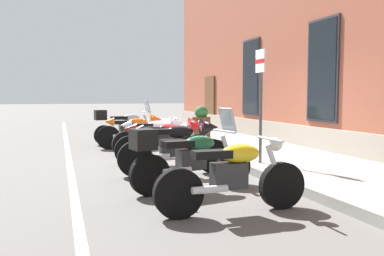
{
  "coord_description": "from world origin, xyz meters",
  "views": [
    {
      "loc": [
        8.67,
        -3.37,
        1.48
      ],
      "look_at": [
        -0.93,
        -0.3,
        0.69
      ],
      "focal_mm": 38.63,
      "sensor_mm": 36.0,
      "label": 1
    }
  ],
  "objects_px": {
    "motorcycle_silver_touring": "(124,126)",
    "motorcycle_red_sport": "(169,139)",
    "motorcycle_white_sport": "(157,134)",
    "motorcycle_black_sport": "(179,144)",
    "motorcycle_yellow_naked": "(234,176)",
    "motorcycle_orange_sport": "(136,129)",
    "parking_sign": "(261,89)",
    "motorcycle_green_touring": "(187,157)",
    "barrel_planter": "(201,125)"
  },
  "relations": [
    {
      "from": "motorcycle_green_touring",
      "to": "motorcycle_yellow_naked",
      "type": "height_order",
      "value": "motorcycle_green_touring"
    },
    {
      "from": "motorcycle_green_touring",
      "to": "motorcycle_yellow_naked",
      "type": "xyz_separation_m",
      "value": [
        1.34,
        0.2,
        -0.06
      ]
    },
    {
      "from": "parking_sign",
      "to": "barrel_planter",
      "type": "xyz_separation_m",
      "value": [
        -4.62,
        0.36,
        -1.02
      ]
    },
    {
      "from": "motorcycle_yellow_naked",
      "to": "parking_sign",
      "type": "height_order",
      "value": "parking_sign"
    },
    {
      "from": "motorcycle_green_touring",
      "to": "barrel_planter",
      "type": "height_order",
      "value": "motorcycle_green_touring"
    },
    {
      "from": "motorcycle_green_touring",
      "to": "motorcycle_yellow_naked",
      "type": "bearing_deg",
      "value": 8.57
    },
    {
      "from": "motorcycle_silver_touring",
      "to": "motorcycle_red_sport",
      "type": "xyz_separation_m",
      "value": [
        4.05,
        0.36,
        -0.01
      ]
    },
    {
      "from": "motorcycle_silver_touring",
      "to": "motorcycle_white_sport",
      "type": "distance_m",
      "value": 2.7
    },
    {
      "from": "parking_sign",
      "to": "barrel_planter",
      "type": "height_order",
      "value": "parking_sign"
    },
    {
      "from": "motorcycle_green_touring",
      "to": "parking_sign",
      "type": "distance_m",
      "value": 2.53
    },
    {
      "from": "motorcycle_orange_sport",
      "to": "motorcycle_green_touring",
      "type": "height_order",
      "value": "motorcycle_green_touring"
    },
    {
      "from": "motorcycle_white_sport",
      "to": "motorcycle_black_sport",
      "type": "xyz_separation_m",
      "value": [
        2.55,
        -0.15,
        0.03
      ]
    },
    {
      "from": "motorcycle_red_sport",
      "to": "parking_sign",
      "type": "relative_size",
      "value": 0.95
    },
    {
      "from": "motorcycle_white_sport",
      "to": "motorcycle_green_touring",
      "type": "bearing_deg",
      "value": -5.94
    },
    {
      "from": "motorcycle_orange_sport",
      "to": "motorcycle_black_sport",
      "type": "relative_size",
      "value": 0.95
    },
    {
      "from": "motorcycle_red_sport",
      "to": "motorcycle_yellow_naked",
      "type": "relative_size",
      "value": 1.06
    },
    {
      "from": "motorcycle_yellow_naked",
      "to": "barrel_planter",
      "type": "height_order",
      "value": "barrel_planter"
    },
    {
      "from": "motorcycle_green_touring",
      "to": "barrel_planter",
      "type": "relative_size",
      "value": 2.05
    },
    {
      "from": "motorcycle_red_sport",
      "to": "motorcycle_green_touring",
      "type": "distance_m",
      "value": 2.56
    },
    {
      "from": "motorcycle_silver_touring",
      "to": "barrel_planter",
      "type": "distance_m",
      "value": 2.36
    },
    {
      "from": "motorcycle_orange_sport",
      "to": "motorcycle_yellow_naked",
      "type": "relative_size",
      "value": 1.0
    },
    {
      "from": "parking_sign",
      "to": "barrel_planter",
      "type": "relative_size",
      "value": 2.21
    },
    {
      "from": "motorcycle_silver_touring",
      "to": "motorcycle_orange_sport",
      "type": "distance_m",
      "value": 1.2
    },
    {
      "from": "motorcycle_green_touring",
      "to": "motorcycle_white_sport",
      "type": "bearing_deg",
      "value": 174.06
    },
    {
      "from": "motorcycle_black_sport",
      "to": "motorcycle_silver_touring",
      "type": "bearing_deg",
      "value": -177.26
    },
    {
      "from": "barrel_planter",
      "to": "motorcycle_green_touring",
      "type": "bearing_deg",
      "value": -21.01
    },
    {
      "from": "motorcycle_black_sport",
      "to": "motorcycle_orange_sport",
      "type": "bearing_deg",
      "value": -178.68
    },
    {
      "from": "motorcycle_orange_sport",
      "to": "motorcycle_yellow_naked",
      "type": "distance_m",
      "value": 6.73
    },
    {
      "from": "motorcycle_yellow_naked",
      "to": "barrel_planter",
      "type": "distance_m",
      "value": 7.52
    },
    {
      "from": "motorcycle_white_sport",
      "to": "parking_sign",
      "type": "bearing_deg",
      "value": 29.58
    },
    {
      "from": "motorcycle_silver_touring",
      "to": "barrel_planter",
      "type": "height_order",
      "value": "motorcycle_silver_touring"
    },
    {
      "from": "motorcycle_silver_touring",
      "to": "motorcycle_white_sport",
      "type": "height_order",
      "value": "motorcycle_silver_touring"
    },
    {
      "from": "motorcycle_orange_sport",
      "to": "motorcycle_green_touring",
      "type": "bearing_deg",
      "value": -1.72
    },
    {
      "from": "motorcycle_silver_touring",
      "to": "motorcycle_orange_sport",
      "type": "relative_size",
      "value": 1.03
    },
    {
      "from": "parking_sign",
      "to": "motorcycle_silver_touring",
      "type": "bearing_deg",
      "value": -160.34
    },
    {
      "from": "parking_sign",
      "to": "motorcycle_orange_sport",
      "type": "bearing_deg",
      "value": -157.09
    },
    {
      "from": "motorcycle_green_touring",
      "to": "motorcycle_yellow_naked",
      "type": "distance_m",
      "value": 1.35
    },
    {
      "from": "barrel_planter",
      "to": "motorcycle_white_sport",
      "type": "bearing_deg",
      "value": -43.05
    },
    {
      "from": "motorcycle_white_sport",
      "to": "motorcycle_red_sport",
      "type": "height_order",
      "value": "motorcycle_red_sport"
    },
    {
      "from": "motorcycle_red_sport",
      "to": "motorcycle_orange_sport",
      "type": "bearing_deg",
      "value": -176.01
    },
    {
      "from": "motorcycle_black_sport",
      "to": "motorcycle_yellow_naked",
      "type": "relative_size",
      "value": 1.05
    },
    {
      "from": "motorcycle_white_sport",
      "to": "motorcycle_black_sport",
      "type": "bearing_deg",
      "value": -3.41
    },
    {
      "from": "motorcycle_silver_touring",
      "to": "motorcycle_black_sport",
      "type": "relative_size",
      "value": 0.97
    },
    {
      "from": "motorcycle_white_sport",
      "to": "motorcycle_red_sport",
      "type": "relative_size",
      "value": 0.96
    },
    {
      "from": "motorcycle_white_sport",
      "to": "parking_sign",
      "type": "xyz_separation_m",
      "value": [
        2.63,
        1.49,
        1.07
      ]
    },
    {
      "from": "barrel_planter",
      "to": "motorcycle_orange_sport",
      "type": "bearing_deg",
      "value": -76.45
    },
    {
      "from": "motorcycle_orange_sport",
      "to": "motorcycle_red_sport",
      "type": "distance_m",
      "value": 2.86
    },
    {
      "from": "motorcycle_white_sport",
      "to": "motorcycle_orange_sport",
      "type": "bearing_deg",
      "value": -170.63
    },
    {
      "from": "motorcycle_orange_sport",
      "to": "parking_sign",
      "type": "xyz_separation_m",
      "value": [
        4.11,
        1.74,
        1.08
      ]
    },
    {
      "from": "motorcycle_green_touring",
      "to": "barrel_planter",
      "type": "xyz_separation_m",
      "value": [
        -5.9,
        2.26,
        0.06
      ]
    }
  ]
}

